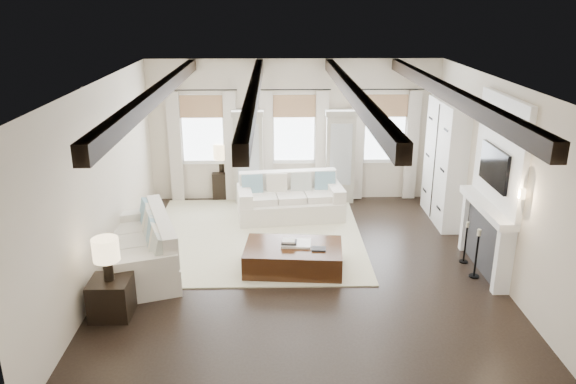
{
  "coord_description": "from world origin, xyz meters",
  "views": [
    {
      "loc": [
        -0.44,
        -8.64,
        4.44
      ],
      "look_at": [
        -0.21,
        0.84,
        1.15
      ],
      "focal_mm": 35.0,
      "sensor_mm": 36.0,
      "label": 1
    }
  ],
  "objects_px": {
    "sofa_back": "(290,200)",
    "side_table_back": "(222,185)",
    "side_table_front": "(111,298)",
    "ottoman": "(293,258)",
    "sofa_left": "(144,249)"
  },
  "relations": [
    {
      "from": "sofa_left",
      "to": "ottoman",
      "type": "height_order",
      "value": "sofa_left"
    },
    {
      "from": "sofa_back",
      "to": "sofa_left",
      "type": "relative_size",
      "value": 0.92
    },
    {
      "from": "side_table_front",
      "to": "side_table_back",
      "type": "xyz_separation_m",
      "value": [
        1.18,
        5.13,
        0.03
      ]
    },
    {
      "from": "ottoman",
      "to": "side_table_front",
      "type": "height_order",
      "value": "side_table_front"
    },
    {
      "from": "side_table_front",
      "to": "sofa_back",
      "type": "bearing_deg",
      "value": 54.88
    },
    {
      "from": "sofa_back",
      "to": "side_table_back",
      "type": "relative_size",
      "value": 3.57
    },
    {
      "from": "sofa_left",
      "to": "side_table_front",
      "type": "xyz_separation_m",
      "value": [
        -0.17,
        -1.45,
        -0.11
      ]
    },
    {
      "from": "sofa_back",
      "to": "side_table_back",
      "type": "bearing_deg",
      "value": 140.75
    },
    {
      "from": "sofa_back",
      "to": "side_table_front",
      "type": "height_order",
      "value": "sofa_back"
    },
    {
      "from": "sofa_left",
      "to": "side_table_front",
      "type": "height_order",
      "value": "sofa_left"
    },
    {
      "from": "sofa_left",
      "to": "ottoman",
      "type": "distance_m",
      "value": 2.55
    },
    {
      "from": "sofa_back",
      "to": "ottoman",
      "type": "height_order",
      "value": "sofa_back"
    },
    {
      "from": "ottoman",
      "to": "side_table_back",
      "type": "distance_m",
      "value": 4.02
    },
    {
      "from": "ottoman",
      "to": "side_table_back",
      "type": "xyz_separation_m",
      "value": [
        -1.53,
        3.72,
        0.1
      ]
    },
    {
      "from": "sofa_left",
      "to": "ottoman",
      "type": "bearing_deg",
      "value": -0.91
    }
  ]
}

